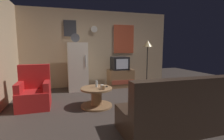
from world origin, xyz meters
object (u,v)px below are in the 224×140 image
crt_tv (120,63)px  book_stack (138,85)px  standing_lamp (148,47)px  coffee_table (96,97)px  wine_glass (96,84)px  tv_stand (120,78)px  couch (174,113)px  remote_control (104,87)px  armchair (34,93)px  mug_ceramic_white (102,87)px  mug_ceramic_tan (104,87)px  fridge (78,66)px

crt_tv → book_stack: bearing=-14.1°
standing_lamp → book_stack: (-0.26, 0.09, -1.30)m
coffee_table → wine_glass: size_ratio=4.80×
tv_stand → standing_lamp: standing_lamp is taller
couch → book_stack: bearing=74.5°
coffee_table → wine_glass: (0.01, 0.06, 0.30)m
remote_control → armchair: (-1.54, 0.37, -0.12)m
tv_stand → mug_ceramic_white: 2.13m
coffee_table → mug_ceramic_tan: 0.36m
wine_glass → book_stack: (1.78, 1.47, -0.46)m
standing_lamp → couch: (-1.11, -2.95, -1.05)m
fridge → standing_lamp: bearing=-5.9°
fridge → couch: (1.22, -3.19, -0.44)m
fridge → wine_glass: fridge is taller
wine_glass → remote_control: wine_glass is taller
fridge → coffee_table: fridge is taller
book_stack → remote_control: bearing=-136.4°
mug_ceramic_tan → book_stack: size_ratio=0.46×
crt_tv → couch: 3.25m
tv_stand → book_stack: (0.61, -0.16, -0.24)m
mug_ceramic_white → book_stack: size_ratio=0.46×
remote_control → armchair: size_ratio=0.16×
wine_glass → armchair: size_ratio=0.16×
fridge → remote_control: bearing=-75.1°
remote_control → fridge: bearing=106.0°
mug_ceramic_white → remote_control: mug_ceramic_white is taller
book_stack → tv_stand: bearing=165.2°
mug_ceramic_tan → couch: bearing=-57.9°
tv_stand → mug_ceramic_tan: bearing=-119.2°
mug_ceramic_tan → remote_control: 0.21m
mug_ceramic_white → couch: bearing=-58.5°
crt_tv → mug_ceramic_white: crt_tv is taller
tv_stand → crt_tv: size_ratio=1.56×
standing_lamp → wine_glass: (-2.05, -1.38, -0.84)m
mug_ceramic_tan → armchair: size_ratio=0.09×
wine_glass → fridge: bearing=99.7°
wine_glass → couch: 1.84m
mug_ceramic_tan → armchair: armchair is taller
coffee_table → remote_control: bearing=-1.1°
standing_lamp → armchair: 3.72m
coffee_table → book_stack: 2.37m
mug_ceramic_tan → remote_control: mug_ceramic_tan is taller
mug_ceramic_white → armchair: armchair is taller
crt_tv → coffee_table: crt_tv is taller
crt_tv → standing_lamp: 1.09m
mug_ceramic_white → mug_ceramic_tan: size_ratio=1.00×
wine_glass → mug_ceramic_tan: (0.11, -0.26, -0.03)m
wine_glass → mug_ceramic_tan: size_ratio=1.67×
standing_lamp → couch: 3.32m
mug_ceramic_tan → couch: (0.83, -1.31, -0.17)m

